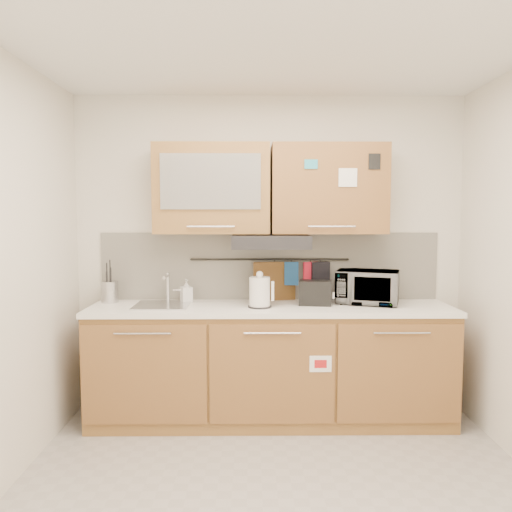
{
  "coord_description": "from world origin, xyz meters",
  "views": [
    {
      "loc": [
        -0.15,
        -2.66,
        1.63
      ],
      "look_at": [
        -0.12,
        1.05,
        1.32
      ],
      "focal_mm": 35.0,
      "sensor_mm": 36.0,
      "label": 1
    }
  ],
  "objects": [
    {
      "name": "ceiling",
      "position": [
        0.0,
        0.0,
        2.6
      ],
      "size": [
        3.2,
        3.2,
        0.0
      ],
      "primitive_type": "plane",
      "rotation": [
        3.14,
        0.0,
        0.0
      ],
      "color": "white",
      "rests_on": "wall_back"
    },
    {
      "name": "sink",
      "position": [
        -0.85,
        1.21,
        0.92
      ],
      "size": [
        0.42,
        0.4,
        0.26
      ],
      "color": "silver",
      "rests_on": "countertop"
    },
    {
      "name": "utensil_rail",
      "position": [
        0.0,
        1.45,
        1.26
      ],
      "size": [
        1.3,
        0.02,
        0.02
      ],
      "primitive_type": "cylinder",
      "rotation": [
        0.0,
        1.57,
        0.0
      ],
      "color": "black",
      "rests_on": "backsplash"
    },
    {
      "name": "toaster",
      "position": [
        0.35,
        1.22,
        1.02
      ],
      "size": [
        0.27,
        0.19,
        0.19
      ],
      "rotation": [
        0.0,
        0.0,
        -0.16
      ],
      "color": "black",
      "rests_on": "countertop"
    },
    {
      "name": "dark_pouch",
      "position": [
        0.42,
        1.44,
        1.12
      ],
      "size": [
        0.16,
        0.09,
        0.24
      ],
      "primitive_type": "cube",
      "rotation": [
        0.0,
        0.0,
        0.31
      ],
      "color": "black",
      "rests_on": "utensil_rail"
    },
    {
      "name": "range_hood",
      "position": [
        0.0,
        1.25,
        1.42
      ],
      "size": [
        0.6,
        0.46,
        0.1
      ],
      "primitive_type": "cube",
      "color": "black",
      "rests_on": "upper_cabinets"
    },
    {
      "name": "kettle",
      "position": [
        -0.09,
        1.12,
        1.03
      ],
      "size": [
        0.2,
        0.18,
        0.28
      ],
      "rotation": [
        0.0,
        0.0,
        -0.06
      ],
      "color": "white",
      "rests_on": "countertop"
    },
    {
      "name": "wall_back",
      "position": [
        0.0,
        1.5,
        1.3
      ],
      "size": [
        3.2,
        0.0,
        3.2
      ],
      "primitive_type": "plane",
      "rotation": [
        1.57,
        0.0,
        0.0
      ],
      "color": "silver",
      "rests_on": "ground"
    },
    {
      "name": "oven_mitt",
      "position": [
        0.18,
        1.44,
        1.14
      ],
      "size": [
        0.12,
        0.03,
        0.19
      ],
      "primitive_type": "cube",
      "rotation": [
        0.0,
        0.0,
        -0.03
      ],
      "color": "#1E4D8A",
      "rests_on": "utensil_rail"
    },
    {
      "name": "microwave",
      "position": [
        0.78,
        1.29,
        1.05
      ],
      "size": [
        0.56,
        0.46,
        0.26
      ],
      "primitive_type": "imported",
      "rotation": [
        0.0,
        0.0,
        -0.32
      ],
      "color": "#999999",
      "rests_on": "countertop"
    },
    {
      "name": "soap_bottle",
      "position": [
        -0.68,
        1.36,
        1.01
      ],
      "size": [
        0.11,
        0.11,
        0.19
      ],
      "primitive_type": "imported",
      "rotation": [
        0.0,
        0.0,
        0.44
      ],
      "color": "#999999",
      "rests_on": "countertop"
    },
    {
      "name": "upper_cabinets",
      "position": [
        -0.0,
        1.32,
        1.83
      ],
      "size": [
        1.82,
        0.37,
        0.7
      ],
      "color": "#A67C3B",
      "rests_on": "wall_back"
    },
    {
      "name": "cutting_board",
      "position": [
        0.04,
        1.44,
        1.02
      ],
      "size": [
        0.35,
        0.1,
        0.44
      ],
      "primitive_type": "cube",
      "rotation": [
        0.0,
        0.0,
        0.21
      ],
      "color": "brown",
      "rests_on": "utensil_rail"
    },
    {
      "name": "utensil_crock",
      "position": [
        -1.3,
        1.35,
        1.01
      ],
      "size": [
        0.16,
        0.16,
        0.34
      ],
      "rotation": [
        0.0,
        0.0,
        0.21
      ],
      "color": "#B6B6BB",
      "rests_on": "countertop"
    },
    {
      "name": "countertop",
      "position": [
        0.0,
        1.19,
        0.9
      ],
      "size": [
        2.82,
        0.62,
        0.04
      ],
      "primitive_type": "cube",
      "color": "white",
      "rests_on": "base_cabinet"
    },
    {
      "name": "pot_holder",
      "position": [
        0.34,
        1.44,
        1.16
      ],
      "size": [
        0.13,
        0.07,
        0.16
      ],
      "primitive_type": "cube",
      "rotation": [
        0.0,
        0.0,
        0.4
      ],
      "color": "red",
      "rests_on": "utensil_rail"
    },
    {
      "name": "base_cabinet",
      "position": [
        0.0,
        1.19,
        0.41
      ],
      "size": [
        2.8,
        0.64,
        0.88
      ],
      "color": "#A67C3B",
      "rests_on": "floor"
    },
    {
      "name": "backsplash",
      "position": [
        0.0,
        1.49,
        1.2
      ],
      "size": [
        2.8,
        0.02,
        0.56
      ],
      "primitive_type": "cube",
      "color": "silver",
      "rests_on": "countertop"
    },
    {
      "name": "floor",
      "position": [
        0.0,
        0.0,
        0.0
      ],
      "size": [
        3.2,
        3.2,
        0.0
      ],
      "primitive_type": "plane",
      "color": "#9E9993",
      "rests_on": "ground"
    }
  ]
}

